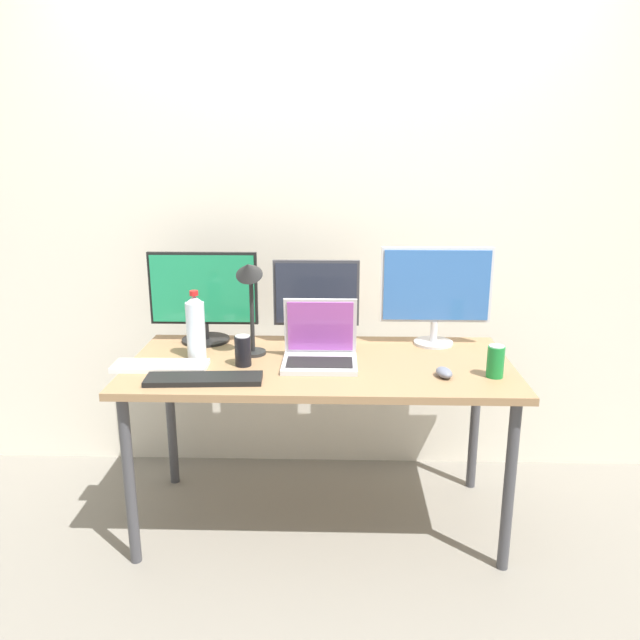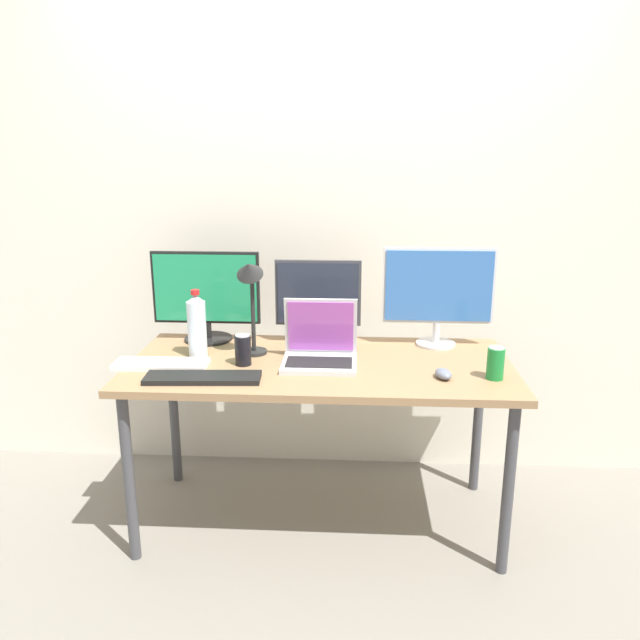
% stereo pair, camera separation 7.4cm
% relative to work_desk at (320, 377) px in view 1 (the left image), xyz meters
% --- Properties ---
extents(ground_plane, '(16.00, 16.00, 0.00)m').
position_rel_work_desk_xyz_m(ground_plane, '(0.00, 0.00, -0.67)').
color(ground_plane, gray).
extents(wall_back, '(7.00, 0.08, 2.60)m').
position_rel_work_desk_xyz_m(wall_back, '(0.00, 0.59, 0.63)').
color(wall_back, silver).
rests_on(wall_back, ground).
extents(work_desk, '(1.57, 0.73, 0.74)m').
position_rel_work_desk_xyz_m(work_desk, '(0.00, 0.00, 0.00)').
color(work_desk, '#424247').
rests_on(work_desk, ground).
extents(monitor_left, '(0.49, 0.22, 0.41)m').
position_rel_work_desk_xyz_m(monitor_left, '(-0.53, 0.27, 0.28)').
color(monitor_left, black).
rests_on(monitor_left, work_desk).
extents(monitor_center, '(0.38, 0.18, 0.38)m').
position_rel_work_desk_xyz_m(monitor_center, '(-0.02, 0.27, 0.27)').
color(monitor_center, '#38383D').
rests_on(monitor_center, work_desk).
extents(monitor_right, '(0.49, 0.17, 0.44)m').
position_rel_work_desk_xyz_m(monitor_right, '(0.50, 0.26, 0.31)').
color(monitor_right, silver).
rests_on(monitor_right, work_desk).
extents(laptop_silver, '(0.30, 0.25, 0.26)m').
position_rel_work_desk_xyz_m(laptop_silver, '(0.00, -0.01, 0.13)').
color(laptop_silver, silver).
rests_on(laptop_silver, work_desk).
extents(keyboard_main, '(0.44, 0.15, 0.02)m').
position_rel_work_desk_xyz_m(keyboard_main, '(-0.43, -0.23, 0.08)').
color(keyboard_main, black).
rests_on(keyboard_main, work_desk).
extents(keyboard_aux, '(0.38, 0.14, 0.02)m').
position_rel_work_desk_xyz_m(keyboard_aux, '(-0.64, -0.09, 0.08)').
color(keyboard_aux, white).
rests_on(keyboard_aux, work_desk).
extents(mouse_by_keyboard, '(0.08, 0.10, 0.04)m').
position_rel_work_desk_xyz_m(mouse_by_keyboard, '(0.48, -0.16, 0.08)').
color(mouse_by_keyboard, slate).
rests_on(mouse_by_keyboard, work_desk).
extents(water_bottle, '(0.08, 0.08, 0.29)m').
position_rel_work_desk_xyz_m(water_bottle, '(-0.52, 0.04, 0.20)').
color(water_bottle, silver).
rests_on(water_bottle, work_desk).
extents(soda_can_near_keyboard, '(0.07, 0.07, 0.13)m').
position_rel_work_desk_xyz_m(soda_can_near_keyboard, '(0.68, -0.15, 0.13)').
color(soda_can_near_keyboard, '#197F33').
rests_on(soda_can_near_keyboard, work_desk).
extents(soda_can_by_laptop, '(0.07, 0.07, 0.13)m').
position_rel_work_desk_xyz_m(soda_can_by_laptop, '(-0.31, -0.05, 0.13)').
color(soda_can_by_laptop, black).
rests_on(soda_can_by_laptop, work_desk).
extents(desk_lamp, '(0.11, 0.18, 0.44)m').
position_rel_work_desk_xyz_m(desk_lamp, '(-0.29, 0.05, 0.36)').
color(desk_lamp, black).
rests_on(desk_lamp, work_desk).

